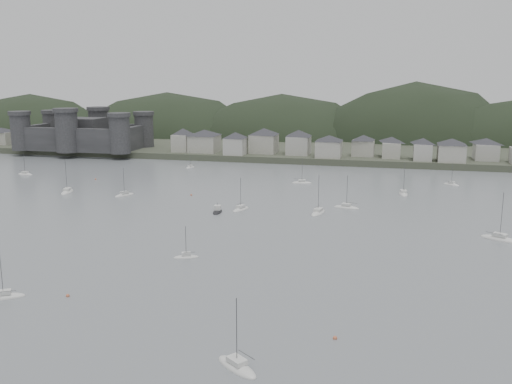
# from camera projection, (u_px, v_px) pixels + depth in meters

# --- Properties ---
(ground) EXTENTS (900.00, 900.00, 0.00)m
(ground) POSITION_uv_depth(u_px,v_px,m) (156.00, 305.00, 102.17)
(ground) COLOR slate
(ground) RESTS_ON ground
(far_shore_land) EXTENTS (900.00, 250.00, 3.00)m
(far_shore_land) POSITION_uv_depth(u_px,v_px,m) (335.00, 135.00, 382.31)
(far_shore_land) COLOR #383D2D
(far_shore_land) RESTS_ON ground
(forested_ridge) EXTENTS (851.55, 103.94, 102.57)m
(forested_ridge) POSITION_uv_depth(u_px,v_px,m) (337.00, 160.00, 359.39)
(forested_ridge) COLOR black
(forested_ridge) RESTS_ON ground
(castle) EXTENTS (66.00, 43.00, 20.00)m
(castle) POSITION_uv_depth(u_px,v_px,m) (84.00, 133.00, 299.35)
(castle) COLOR #2C2D2F
(castle) RESTS_ON far_shore_land
(waterfront_town) EXTENTS (451.48, 28.46, 12.92)m
(waterfront_town) POSITION_uv_depth(u_px,v_px,m) (418.00, 146.00, 262.74)
(waterfront_town) COLOR #A1A093
(waterfront_town) RESTS_ON far_shore_land
(sailboat_lead) EXTENTS (7.97, 3.35, 10.60)m
(sailboat_lead) POSITION_uv_depth(u_px,v_px,m) (302.00, 183.00, 218.69)
(sailboat_lead) COLOR silver
(sailboat_lead) RESTS_ON ground
(moored_fleet) EXTENTS (224.42, 176.98, 13.17)m
(moored_fleet) POSITION_uv_depth(u_px,v_px,m) (170.00, 225.00, 156.14)
(moored_fleet) COLOR silver
(moored_fleet) RESTS_ON ground
(motor_launch_far) EXTENTS (3.28, 7.24, 3.69)m
(motor_launch_far) POSITION_uv_depth(u_px,v_px,m) (217.00, 211.00, 171.98)
(motor_launch_far) COLOR black
(motor_launch_far) RESTS_ON ground
(mooring_buoys) EXTENTS (170.06, 118.22, 0.70)m
(mooring_buoys) POSITION_uv_depth(u_px,v_px,m) (242.00, 229.00, 153.10)
(mooring_buoys) COLOR #C76742
(mooring_buoys) RESTS_ON ground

